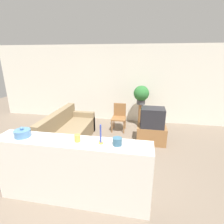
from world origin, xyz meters
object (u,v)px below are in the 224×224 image
Objects in this scene: couch at (68,133)px; television at (152,117)px; decorative_bowl at (22,133)px; potted_plant at (141,94)px; wooden_chair at (119,116)px.

couch is 3.23× the size of television.
decorative_bowl is at bearing -86.88° from couch.
television is at bearing 11.25° from couch.
television is 1.28m from potted_plant.
couch is 2.00m from decorative_bowl.
television is 2.50× the size of decorative_bowl.
wooden_chair is (1.24, 1.20, 0.17)m from couch.
decorative_bowl reaches higher than couch.
potted_plant reaches higher than couch.
wooden_chair is at bearing 142.93° from television.
television reaches higher than wooden_chair.
television is at bearing -74.01° from potted_plant.
decorative_bowl is (0.10, -1.82, 0.84)m from couch.
wooden_chair is at bearing 69.32° from decorative_bowl.
wooden_chair is at bearing -147.62° from potted_plant.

